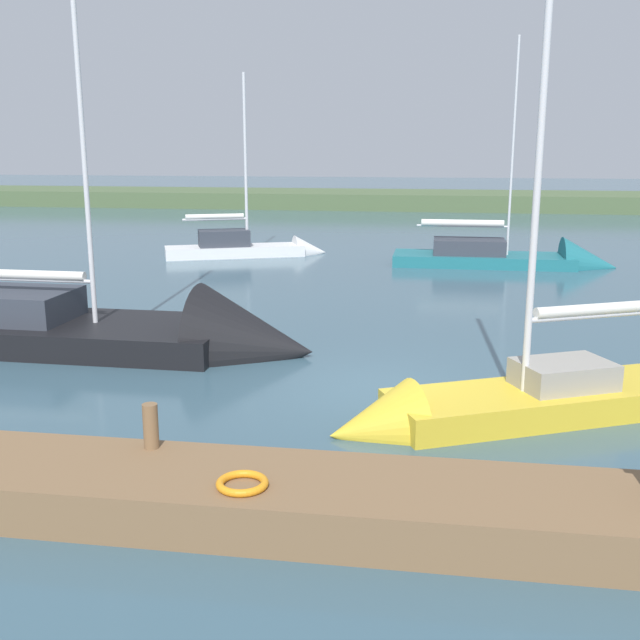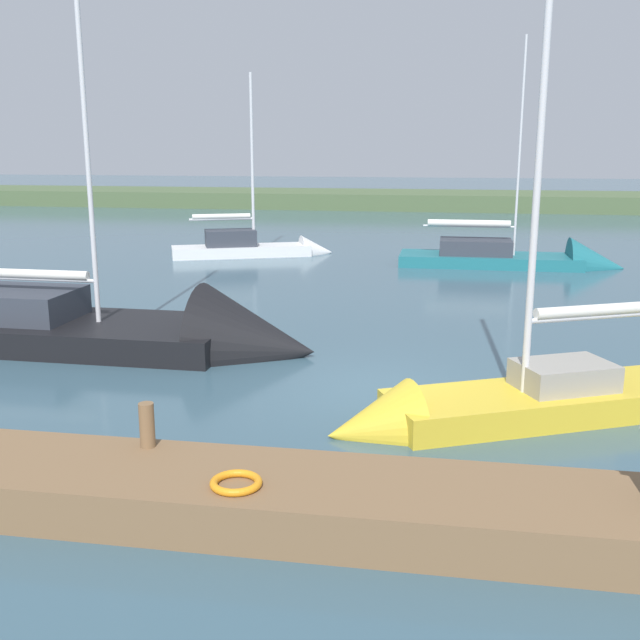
{
  "view_description": "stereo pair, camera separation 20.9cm",
  "coord_description": "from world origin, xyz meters",
  "views": [
    {
      "loc": [
        -1.08,
        14.48,
        4.81
      ],
      "look_at": [
        1.07,
        0.67,
        1.54
      ],
      "focal_mm": 42.27,
      "sensor_mm": 36.0,
      "label": 1
    },
    {
      "loc": [
        -1.29,
        14.45,
        4.81
      ],
      "look_at": [
        1.07,
        0.67,
        1.54
      ],
      "focal_mm": 42.27,
      "sensor_mm": 36.0,
      "label": 2
    }
  ],
  "objects": [
    {
      "name": "sailboat_inner_slip",
      "position": [
        5.95,
        -2.08,
        0.22
      ],
      "size": [
        11.13,
        3.2,
        13.38
      ],
      "rotation": [
        0.0,
        0.0,
        3.13
      ],
      "color": "black",
      "rests_on": "ground_plane"
    },
    {
      "name": "sailboat_behind_pier",
      "position": [
        -2.24,
        1.47,
        0.16
      ],
      "size": [
        7.06,
        4.53,
        9.02
      ],
      "rotation": [
        0.0,
        0.0,
        0.44
      ],
      "color": "gold",
      "rests_on": "ground_plane"
    },
    {
      "name": "ground_plane",
      "position": [
        0.0,
        0.0,
        0.0
      ],
      "size": [
        200.0,
        200.0,
        0.0
      ],
      "primitive_type": "plane",
      "color": "#385666"
    },
    {
      "name": "mooring_post_far",
      "position": [
        2.79,
        5.05,
        0.96
      ],
      "size": [
        0.21,
        0.21,
        0.65
      ],
      "primitive_type": "cylinder",
      "color": "brown",
      "rests_on": "dock_pier"
    },
    {
      "name": "life_ring_buoy",
      "position": [
        1.21,
        6.07,
        0.69
      ],
      "size": [
        0.66,
        0.66,
        0.1
      ],
      "primitive_type": "torus",
      "color": "orange",
      "rests_on": "dock_pier"
    },
    {
      "name": "dock_pier",
      "position": [
        0.0,
        5.7,
        0.32
      ],
      "size": [
        18.6,
        1.86,
        0.64
      ],
      "primitive_type": "cube",
      "color": "brown",
      "rests_on": "ground_plane"
    },
    {
      "name": "sailboat_outer_mooring",
      "position": [
        -4.55,
        -16.5,
        0.13
      ],
      "size": [
        8.81,
        2.38,
        10.0
      ],
      "rotation": [
        0.0,
        0.0,
        3.14
      ],
      "color": "#1E6B75",
      "rests_on": "ground_plane"
    },
    {
      "name": "far_shoreline",
      "position": [
        0.0,
        -44.92,
        0.0
      ],
      "size": [
        180.0,
        8.0,
        2.4
      ],
      "primitive_type": "cube",
      "color": "#4C603D",
      "rests_on": "ground_plane"
    },
    {
      "name": "sailboat_far_left",
      "position": [
        6.9,
        -17.69,
        0.22
      ],
      "size": [
        7.17,
        4.11,
        8.47
      ],
      "rotation": [
        0.0,
        0.0,
        3.52
      ],
      "color": "white",
      "rests_on": "ground_plane"
    }
  ]
}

